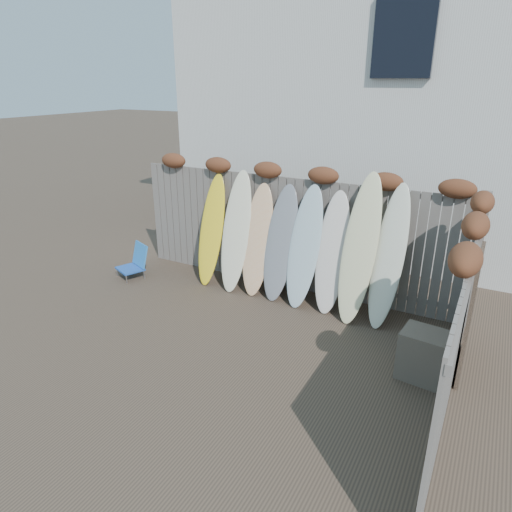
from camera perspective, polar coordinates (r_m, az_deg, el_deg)
The scene contains 15 objects.
ground at distance 6.55m, azimuth -5.09°, elevation -11.59°, with size 80.00×80.00×0.00m, color #493A2D.
back_fence at distance 7.94m, azimuth 4.48°, elevation 3.92°, with size 6.05×0.28×2.24m.
right_fence at distance 5.37m, azimuth 24.23°, elevation -7.33°, with size 0.28×4.40×2.24m.
house at distance 11.35m, azimuth 15.96°, elevation 18.79°, with size 8.50×5.50×6.33m.
beach_chair at distance 8.98m, azimuth -14.88°, elevation -0.70°, with size 0.63×0.65×0.63m.
wooden_crate at distance 6.20m, azimuth 20.14°, elevation -11.54°, with size 0.55×0.46×0.64m, color #51493D.
lattice_panel at distance 6.35m, azimuth 25.21°, elevation -6.54°, with size 0.04×1.07×1.60m, color #30241D.
surfboard_0 at distance 8.32m, azimuth -5.58°, elevation 3.26°, with size 0.46×0.07×2.05m, color yellow.
surfboard_1 at distance 8.02m, azimuth -2.50°, elevation 3.05°, with size 0.51×0.07×2.16m, color #EAE5C3.
surfboard_2 at distance 7.88m, azimuth 0.21°, elevation 2.02°, with size 0.52×0.07×1.97m, color #E89D7C.
surfboard_3 at distance 7.68m, azimuth 3.08°, elevation 1.61°, with size 0.54×0.07×2.00m, color gray.
surfboard_4 at distance 7.48m, azimuth 6.08°, elevation 1.15°, with size 0.53×0.07×2.05m, color silver.
surfboard_5 at distance 7.36m, azimuth 9.50°, elevation 0.42°, with size 0.50×0.07×1.99m, color silver.
surfboard_6 at distance 7.10m, azimuth 12.83°, elevation 0.87°, with size 0.53×0.07×2.36m, color #F0EDB3.
surfboard_7 at distance 7.07m, azimuth 16.29°, elevation -0.10°, with size 0.46×0.07×2.22m, color silver.
Camera 1 is at (3.10, -4.55, 3.54)m, focal length 32.00 mm.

